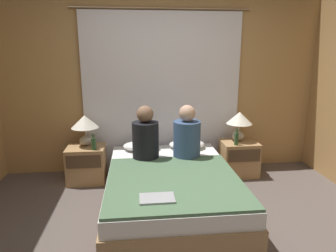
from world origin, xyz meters
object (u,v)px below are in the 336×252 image
pillow_right (187,144)px  beer_bottle_on_right_stand (236,139)px  beer_bottle_on_left_stand (94,144)px  person_left_in_bed (146,137)px  bed (171,187)px  nightstand_right (239,158)px  lamp_left (85,125)px  person_right_in_bed (187,136)px  laptop_on_bed (157,198)px  lamp_right (239,121)px  nightstand_left (87,164)px  pillow_left (141,146)px

pillow_right → beer_bottle_on_right_stand: bearing=-17.4°
beer_bottle_on_left_stand → person_left_in_bed: bearing=-14.2°
bed → nightstand_right: nightstand_right is taller
lamp_left → person_right_in_bed: 1.34m
nightstand_right → beer_bottle_on_left_stand: (-1.96, -0.12, 0.32)m
nightstand_right → laptop_on_bed: size_ratio=1.56×
pillow_right → person_right_in_bed: size_ratio=0.72×
person_right_in_bed → beer_bottle_on_left_stand: 1.18m
person_left_in_bed → laptop_on_bed: size_ratio=2.16×
lamp_right → laptop_on_bed: 1.96m
lamp_right → person_right_in_bed: person_right_in_bed is taller
lamp_left → laptop_on_bed: size_ratio=1.30×
lamp_right → pillow_right: 0.79m
nightstand_left → person_left_in_bed: person_left_in_bed is taller
person_left_in_bed → beer_bottle_on_right_stand: 1.23m
nightstand_left → lamp_left: (0.00, 0.07, 0.52)m
nightstand_left → lamp_right: lamp_right is taller
beer_bottle_on_right_stand → laptop_on_bed: beer_bottle_on_right_stand is taller
pillow_right → laptop_on_bed: bearing=-109.3°
lamp_left → beer_bottle_on_left_stand: size_ratio=1.94×
lamp_left → pillow_left: lamp_left is taller
bed → nightstand_right: (1.04, 0.71, 0.05)m
pillow_right → person_left_in_bed: bearing=-147.8°
lamp_left → person_right_in_bed: bearing=-15.5°
bed → beer_bottle_on_right_stand: 1.18m
nightstand_left → person_right_in_bed: size_ratio=0.72×
person_left_in_bed → nightstand_left: bearing=159.7°
lamp_right → pillow_left: (-1.36, 0.01, -0.32)m
nightstand_left → pillow_left: 0.76m
lamp_left → pillow_left: (0.73, 0.01, -0.32)m
pillow_right → person_left_in_bed: (-0.58, -0.36, 0.23)m
person_left_in_bed → laptop_on_bed: bearing=-86.9°
beer_bottle_on_left_stand → person_right_in_bed: bearing=-8.1°
bed → lamp_left: (-1.04, 0.78, 0.57)m
lamp_left → lamp_right: 2.08m
nightstand_left → lamp_left: lamp_left is taller
beer_bottle_on_right_stand → laptop_on_bed: 1.73m
bed → laptop_on_bed: size_ratio=6.37×
nightstand_left → pillow_left: pillow_left is taller
beer_bottle_on_left_stand → nightstand_right: bearing=3.6°
person_left_in_bed → nightstand_right: bearing=12.4°
nightstand_right → person_right_in_bed: person_right_in_bed is taller
lamp_right → beer_bottle_on_right_stand: 0.29m
nightstand_left → lamp_right: 2.15m
nightstand_left → person_right_in_bed: (1.29, -0.29, 0.43)m
pillow_left → beer_bottle_on_right_stand: beer_bottle_on_right_stand is taller
lamp_right → person_left_in_bed: person_left_in_bed is taller
nightstand_left → pillow_right: 1.37m
nightstand_left → lamp_right: size_ratio=1.20×
bed → nightstand_left: 1.26m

